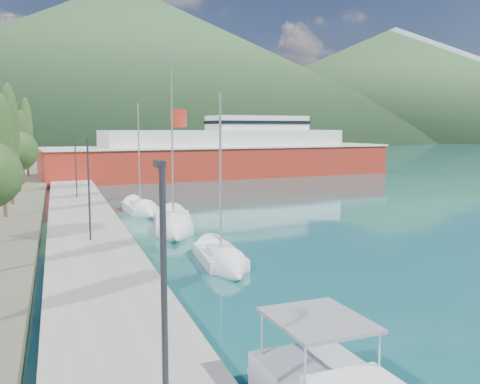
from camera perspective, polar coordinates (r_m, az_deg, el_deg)
name	(u,v)px	position (r m, az deg, el deg)	size (l,w,h in m)	color
ground	(101,158)	(137.86, -14.57, 3.50)	(1400.00, 1400.00, 0.00)	#145355
quay	(82,218)	(43.84, -16.48, -2.72)	(5.00, 88.00, 0.80)	gray
hills_far	(184,69)	(657.00, -5.96, 12.89)	(1480.00, 900.00, 180.00)	gray
hills_near	(207,72)	(406.79, -3.53, 12.69)	(1010.00, 520.00, 115.00)	#30512C
tree_row	(7,146)	(49.11, -23.57, 4.53)	(4.26, 64.74, 11.09)	#47301E
lamp_posts	(90,187)	(32.04, -15.75, 0.53)	(0.15, 44.40, 6.06)	#2D2D33
sailboat_near	(227,265)	(28.53, -1.44, -7.74)	(2.60, 7.22, 10.18)	silver
sailboat_mid	(174,229)	(38.38, -7.03, -3.92)	(4.31, 10.10, 14.10)	silver
sailboat_far	(144,211)	(47.08, -10.19, -2.03)	(2.91, 7.34, 10.54)	silver
ferry	(226,155)	(82.99, -1.46, 3.93)	(55.15, 17.13, 10.77)	maroon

